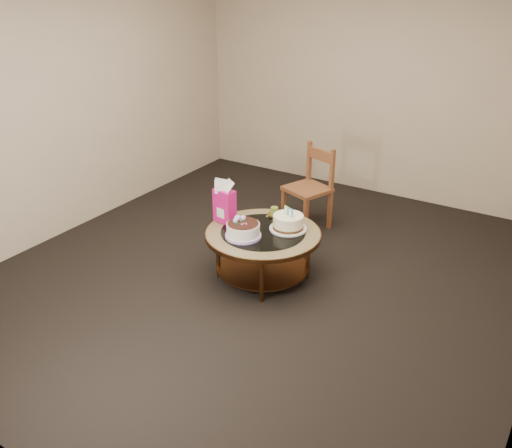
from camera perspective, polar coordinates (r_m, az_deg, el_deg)
The scene contains 8 objects.
ground at distance 5.18m, azimuth 0.68°, elevation -5.29°, with size 5.00×5.00×0.00m, color black.
room_walls at distance 4.59m, azimuth 0.78°, elevation 11.52°, with size 4.52×5.02×2.61m.
coffee_table at distance 5.00m, azimuth 0.70°, elevation -1.56°, with size 1.02×1.02×0.46m.
decorated_cake at distance 4.84m, azimuth -1.31°, elevation -0.66°, with size 0.31×0.31×0.18m.
cream_cake at distance 4.98m, azimuth 3.24°, elevation 0.16°, with size 0.33×0.33×0.21m.
gift_bag at distance 5.08m, azimuth -3.17°, elevation 2.27°, with size 0.21×0.17×0.39m.
pillar_candle at distance 5.24m, azimuth 1.84°, elevation 1.11°, with size 0.13×0.13×0.10m.
dining_chair at distance 5.98m, azimuth 5.43°, elevation 3.67°, with size 0.52×0.52×0.87m.
Camera 1 is at (2.32, -3.81, 2.64)m, focal length 40.00 mm.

